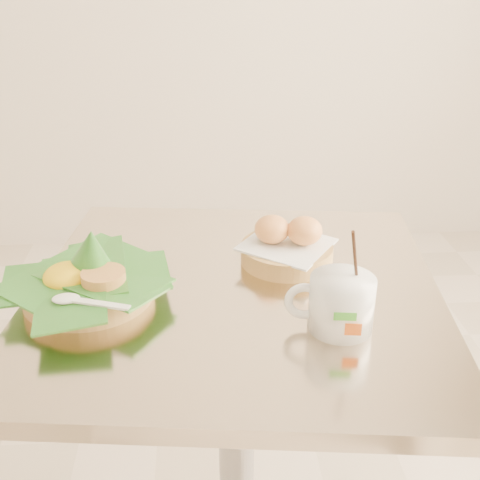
{
  "coord_description": "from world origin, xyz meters",
  "views": [
    {
      "loc": [
        0.15,
        -0.9,
        1.27
      ],
      "look_at": [
        0.21,
        0.05,
        0.82
      ],
      "focal_mm": 45.0,
      "sensor_mm": 36.0,
      "label": 1
    }
  ],
  "objects": [
    {
      "name": "coffee_mug",
      "position": [
        0.35,
        -0.13,
        0.8
      ],
      "size": [
        0.14,
        0.1,
        0.17
      ],
      "rotation": [
        0.0,
        0.0,
        -0.13
      ],
      "color": "white",
      "rests_on": "cafe_table"
    },
    {
      "name": "cafe_table",
      "position": [
        0.2,
        0.01,
        0.53
      ],
      "size": [
        0.78,
        0.78,
        0.75
      ],
      "rotation": [
        0.0,
        0.0,
        -0.12
      ],
      "color": "gray",
      "rests_on": "floor"
    },
    {
      "name": "bread_basket",
      "position": [
        0.3,
        0.1,
        0.78
      ],
      "size": [
        0.2,
        0.2,
        0.09
      ],
      "rotation": [
        0.0,
        0.0,
        0.19
      ],
      "color": "tan",
      "rests_on": "cafe_table"
    },
    {
      "name": "rice_basket",
      "position": [
        -0.05,
        -0.01,
        0.79
      ],
      "size": [
        0.27,
        0.27,
        0.14
      ],
      "rotation": [
        0.0,
        0.0,
        -0.02
      ],
      "color": "tan",
      "rests_on": "cafe_table"
    }
  ]
}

